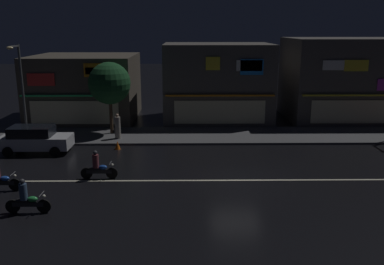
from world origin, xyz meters
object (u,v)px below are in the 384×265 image
(parked_car_near_kerb, at_px, (35,139))
(traffic_cone, at_px, (117,145))
(pedestrian_on_sidewalk, at_px, (118,127))
(motorcycle_opposite_lane, at_px, (98,167))
(streetlamp_west, at_px, (20,82))
(motorcycle_trailing_far, at_px, (26,199))

(parked_car_near_kerb, distance_m, traffic_cone, 5.08)
(traffic_cone, bearing_deg, pedestrian_on_sidewalk, 98.36)
(parked_car_near_kerb, relative_size, motorcycle_opposite_lane, 2.26)
(streetlamp_west, xyz_separation_m, motorcycle_opposite_lane, (6.97, -8.55, -3.30))
(motorcycle_trailing_far, xyz_separation_m, traffic_cone, (2.27, 9.29, -0.36))
(motorcycle_opposite_lane, bearing_deg, parked_car_near_kerb, 140.21)
(parked_car_near_kerb, distance_m, motorcycle_opposite_lane, 6.76)
(pedestrian_on_sidewalk, height_order, parked_car_near_kerb, pedestrian_on_sidewalk)
(streetlamp_west, distance_m, parked_car_near_kerb, 5.37)
(streetlamp_west, height_order, pedestrian_on_sidewalk, streetlamp_west)
(streetlamp_west, bearing_deg, traffic_cone, -24.66)
(streetlamp_west, relative_size, motorcycle_opposite_lane, 3.34)
(motorcycle_opposite_lane, bearing_deg, streetlamp_west, 133.13)
(traffic_cone, bearing_deg, parked_car_near_kerb, -172.91)
(pedestrian_on_sidewalk, height_order, motorcycle_trailing_far, pedestrian_on_sidewalk)
(motorcycle_trailing_far, bearing_deg, traffic_cone, -107.13)
(motorcycle_opposite_lane, bearing_deg, motorcycle_trailing_far, -114.28)
(streetlamp_west, relative_size, parked_car_near_kerb, 1.47)
(motorcycle_opposite_lane, bearing_deg, pedestrian_on_sidewalk, 95.42)
(pedestrian_on_sidewalk, height_order, motorcycle_opposite_lane, pedestrian_on_sidewalk)
(streetlamp_west, xyz_separation_m, traffic_cone, (7.09, -3.26, -3.66))
(pedestrian_on_sidewalk, xyz_separation_m, traffic_cone, (0.32, -2.15, -0.66))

